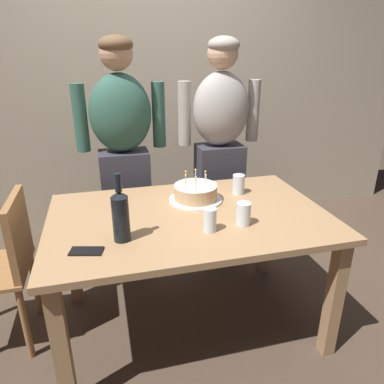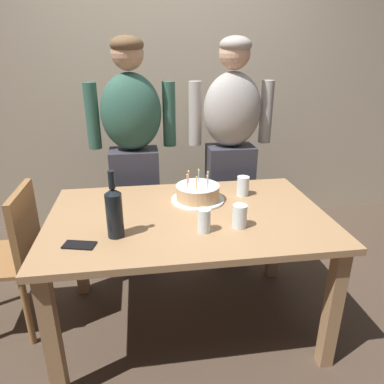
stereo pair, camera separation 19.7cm
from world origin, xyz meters
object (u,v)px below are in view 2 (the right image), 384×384
object	(u,v)px
water_glass_near	(204,220)
person_man_bearded	(134,156)
person_woman_cardigan	(231,152)
dining_chair	(11,250)
water_glass_side	(243,186)
cell_phone	(79,245)
birthday_cake	(198,193)
water_glass_far	(240,216)
wine_bottle	(114,211)

from	to	relation	value
water_glass_near	person_man_bearded	distance (m)	1.00
person_woman_cardigan	dining_chair	xyz separation A→B (m)	(-1.41, -0.58, -0.36)
dining_chair	water_glass_side	bearing A→B (deg)	93.22
water_glass_side	cell_phone	world-z (taller)	water_glass_side
birthday_cake	water_glass_far	world-z (taller)	birthday_cake
water_glass_far	person_man_bearded	size ratio (longest dim) A/B	0.07
wine_bottle	person_man_bearded	xyz separation A→B (m)	(0.09, 0.92, 0.00)
water_glass_near	dining_chair	distance (m)	1.14
wine_bottle	water_glass_near	bearing A→B (deg)	-2.26
birthday_cake	person_woman_cardigan	xyz separation A→B (m)	(0.33, 0.55, 0.09)
water_glass_side	dining_chair	xyz separation A→B (m)	(-1.37, -0.08, -0.28)
water_glass_side	person_woman_cardigan	world-z (taller)	person_woman_cardigan
birthday_cake	cell_phone	distance (m)	0.76
birthday_cake	water_glass_near	bearing A→B (deg)	-94.57
water_glass_near	water_glass_far	bearing A→B (deg)	7.08
wine_bottle	person_woman_cardigan	xyz separation A→B (m)	(0.79, 0.92, 0.00)
water_glass_side	dining_chair	size ratio (longest dim) A/B	0.14
water_glass_far	water_glass_side	world-z (taller)	same
water_glass_near	cell_phone	xyz separation A→B (m)	(-0.59, -0.05, -0.06)
water_glass_far	wine_bottle	distance (m)	0.61
water_glass_side	cell_phone	distance (m)	1.03
water_glass_near	person_man_bearded	size ratio (longest dim) A/B	0.07
birthday_cake	cell_phone	bearing A→B (deg)	-144.67
cell_phone	dining_chair	world-z (taller)	dining_chair
birthday_cake	person_man_bearded	distance (m)	0.67
water_glass_near	person_woman_cardigan	size ratio (longest dim) A/B	0.07
wine_bottle	birthday_cake	bearing A→B (deg)	38.93
wine_bottle	person_man_bearded	world-z (taller)	person_man_bearded
birthday_cake	wine_bottle	bearing A→B (deg)	-141.07
wine_bottle	person_woman_cardigan	size ratio (longest dim) A/B	0.20
water_glass_near	water_glass_far	size ratio (longest dim) A/B	1.01
person_man_bearded	water_glass_far	bearing A→B (deg)	119.81
water_glass_far	water_glass_side	size ratio (longest dim) A/B	0.99
water_glass_near	wine_bottle	bearing A→B (deg)	177.74
wine_bottle	cell_phone	xyz separation A→B (m)	(-0.16, -0.07, -0.13)
wine_bottle	dining_chair	distance (m)	0.79
water_glass_side	person_woman_cardigan	distance (m)	0.51
cell_phone	person_man_bearded	size ratio (longest dim) A/B	0.09
water_glass_far	water_glass_side	xyz separation A→B (m)	(0.13, 0.41, 0.00)
water_glass_near	water_glass_far	xyz separation A→B (m)	(0.18, 0.02, -0.00)
water_glass_side	cell_phone	size ratio (longest dim) A/B	0.83
birthday_cake	person_woman_cardigan	distance (m)	0.65
water_glass_near	person_woman_cardigan	xyz separation A→B (m)	(0.36, 0.94, 0.07)
cell_phone	water_glass_far	bearing A→B (deg)	20.05
water_glass_side	person_man_bearded	size ratio (longest dim) A/B	0.07
person_man_bearded	person_woman_cardigan	distance (m)	0.70
wine_bottle	person_man_bearded	bearing A→B (deg)	84.66
water_glass_near	wine_bottle	distance (m)	0.43
water_glass_near	water_glass_side	size ratio (longest dim) A/B	1.00
wine_bottle	person_woman_cardigan	bearing A→B (deg)	49.35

